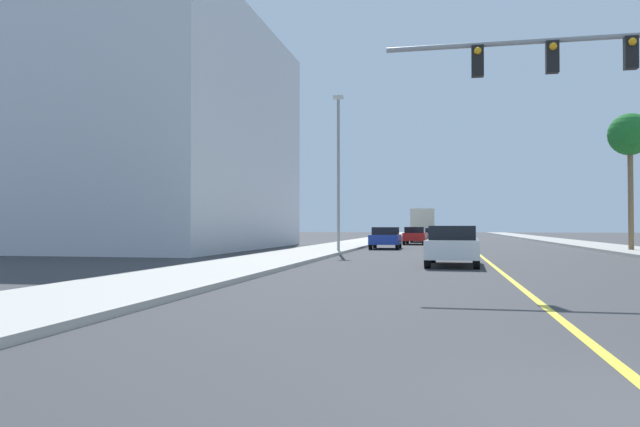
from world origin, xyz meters
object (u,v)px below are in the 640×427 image
object	(u,v)px
palm_far	(630,137)
delivery_truck	(423,224)
car_red	(415,235)
car_gray	(421,235)
car_blue	(386,238)
car_white	(453,245)
street_lamp	(338,165)

from	to	relation	value
palm_far	delivery_truck	bearing A→B (deg)	115.38
car_red	car_gray	bearing A→B (deg)	89.38
car_blue	car_white	xyz separation A→B (m)	(4.09, -15.99, 0.04)
car_blue	car_red	xyz separation A→B (m)	(1.48, 9.91, 0.01)
car_white	car_red	distance (m)	26.04
car_blue	car_red	world-z (taller)	car_red
palm_far	car_red	world-z (taller)	palm_far
street_lamp	car_blue	xyz separation A→B (m)	(2.06, 6.21, -4.22)
car_gray	delivery_truck	world-z (taller)	delivery_truck
car_red	delivery_truck	size ratio (longest dim) A/B	0.51
car_red	car_gray	size ratio (longest dim) A/B	1.02
street_lamp	car_blue	distance (m)	7.78
palm_far	car_blue	size ratio (longest dim) A/B	1.97
car_red	car_gray	distance (m)	6.70
car_blue	car_white	distance (m)	16.51
delivery_truck	car_white	bearing A→B (deg)	-87.37
car_blue	car_white	bearing A→B (deg)	103.43
street_lamp	car_white	size ratio (longest dim) A/B	1.94
street_lamp	car_white	distance (m)	12.29
palm_far	car_white	size ratio (longest dim) A/B	1.74
car_blue	car_gray	xyz separation A→B (m)	(1.72, 16.61, -0.05)
street_lamp	car_blue	world-z (taller)	street_lamp
palm_far	car_gray	size ratio (longest dim) A/B	1.83
car_red	car_gray	xyz separation A→B (m)	(0.24, 6.70, -0.06)
car_blue	delivery_truck	size ratio (longest dim) A/B	0.47
car_red	car_gray	world-z (taller)	car_red
car_gray	delivery_truck	distance (m)	8.14
car_white	street_lamp	bearing A→B (deg)	124.39
palm_far	car_red	xyz separation A→B (m)	(-12.84, 12.00, -5.92)
palm_far	delivery_truck	size ratio (longest dim) A/B	0.92
car_white	delivery_truck	distance (m)	40.77
street_lamp	car_red	distance (m)	17.03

